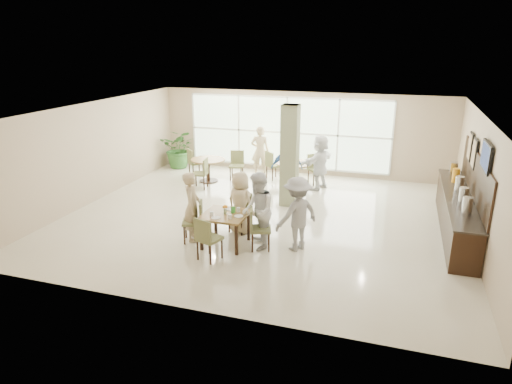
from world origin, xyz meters
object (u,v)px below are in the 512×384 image
(teen_standing, at_px, (297,214))
(teen_right, at_px, (258,211))
(buffet_counter, at_px, (458,210))
(main_table, at_px, (225,218))
(teen_far, at_px, (240,202))
(adult_b, at_px, (320,162))
(potted_plant, at_px, (180,149))
(adult_a, at_px, (287,168))
(round_table_right, at_px, (294,168))
(adult_standing, at_px, (260,151))
(round_table_left, at_px, (208,164))
(teen_left, at_px, (192,206))

(teen_standing, bearing_deg, teen_right, -40.13)
(buffet_counter, height_order, teen_right, buffet_counter)
(main_table, height_order, teen_far, teen_far)
(adult_b, bearing_deg, potted_plant, -77.85)
(buffet_counter, relative_size, teen_far, 3.13)
(adult_a, bearing_deg, potted_plant, 136.25)
(round_table_right, distance_m, adult_b, 0.89)
(adult_standing, bearing_deg, potted_plant, -12.95)
(round_table_left, height_order, buffet_counter, buffet_counter)
(teen_right, xyz_separation_m, adult_a, (-0.31, 3.85, -0.05))
(round_table_left, bearing_deg, adult_standing, 39.34)
(teen_left, distance_m, adult_standing, 5.55)
(teen_right, bearing_deg, main_table, -105.86)
(main_table, bearing_deg, teen_left, 175.45)
(main_table, xyz_separation_m, round_table_left, (-2.35, 4.46, -0.08))
(round_table_right, height_order, adult_standing, adult_standing)
(adult_a, bearing_deg, round_table_left, 147.89)
(potted_plant, xyz_separation_m, adult_b, (5.27, -0.98, 0.15))
(potted_plant, relative_size, adult_a, 0.87)
(round_table_left, xyz_separation_m, adult_a, (2.75, -0.49, 0.23))
(teen_far, xyz_separation_m, adult_b, (1.19, 3.96, 0.10))
(teen_standing, bearing_deg, main_table, -41.24)
(buffet_counter, distance_m, teen_standing, 4.03)
(main_table, height_order, teen_standing, teen_standing)
(round_table_right, relative_size, teen_right, 0.66)
(teen_right, xyz_separation_m, teen_standing, (0.84, 0.17, -0.03))
(round_table_left, relative_size, potted_plant, 0.79)
(round_table_left, height_order, teen_far, teen_far)
(adult_standing, bearing_deg, teen_left, 80.38)
(round_table_left, bearing_deg, teen_right, -54.76)
(main_table, height_order, round_table_right, same)
(buffet_counter, bearing_deg, teen_standing, -148.72)
(teen_standing, bearing_deg, adult_standing, -116.35)
(buffet_counter, xyz_separation_m, potted_plant, (-9.02, 3.36, 0.15))
(adult_a, distance_m, adult_b, 1.16)
(teen_standing, distance_m, adult_b, 4.49)
(potted_plant, xyz_separation_m, teen_right, (4.74, -5.62, 0.15))
(buffet_counter, xyz_separation_m, teen_right, (-4.28, -2.26, 0.31))
(teen_left, bearing_deg, teen_standing, -102.30)
(teen_left, bearing_deg, adult_standing, -16.38)
(round_table_right, bearing_deg, buffet_counter, -28.33)
(buffet_counter, xyz_separation_m, adult_b, (-3.75, 2.39, 0.30))
(main_table, xyz_separation_m, teen_left, (-0.83, 0.07, 0.15))
(round_table_left, xyz_separation_m, teen_standing, (3.91, -4.17, 0.25))
(round_table_right, bearing_deg, teen_standing, -75.85)
(teen_left, bearing_deg, potted_plant, 11.91)
(round_table_right, xyz_separation_m, teen_standing, (1.15, -4.56, 0.25))
(teen_far, bearing_deg, adult_b, -86.81)
(potted_plant, distance_m, adult_b, 5.37)
(potted_plant, distance_m, teen_far, 6.41)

